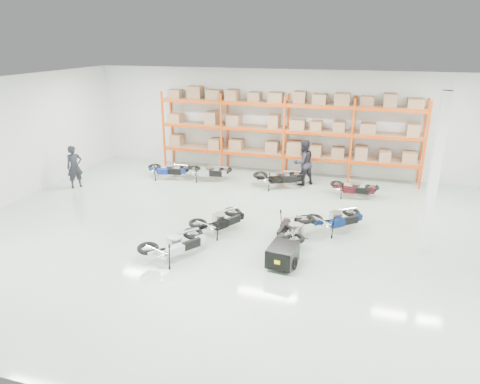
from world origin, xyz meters
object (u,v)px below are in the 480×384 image
(moto_black_far_left, at_px, (220,217))
(moto_touring_right, at_px, (293,225))
(moto_blue_centre, at_px, (337,215))
(person_back, at_px, (303,163))
(moto_back_b, at_px, (209,169))
(person_left, at_px, (75,167))
(moto_back_c, at_px, (280,174))
(moto_back_d, at_px, (354,185))
(moto_silver_left, at_px, (175,240))
(trailer, at_px, (282,255))
(moto_back_a, at_px, (169,167))

(moto_black_far_left, xyz_separation_m, moto_touring_right, (2.30, -0.02, 0.02))
(moto_blue_centre, relative_size, person_back, 0.90)
(moto_back_b, bearing_deg, moto_touring_right, -146.61)
(moto_back_b, relative_size, person_left, 0.96)
(moto_black_far_left, bearing_deg, moto_blue_centre, -130.01)
(moto_back_c, bearing_deg, moto_touring_right, 174.85)
(moto_back_c, xyz_separation_m, person_left, (-7.94, -2.31, 0.31))
(moto_blue_centre, distance_m, moto_back_d, 3.25)
(moto_black_far_left, bearing_deg, moto_silver_left, 103.61)
(moto_back_c, xyz_separation_m, person_back, (0.85, 0.61, 0.39))
(moto_black_far_left, xyz_separation_m, person_left, (-6.99, 2.41, 0.35))
(moto_blue_centre, xyz_separation_m, trailer, (-1.19, -2.76, -0.16))
(moto_blue_centre, xyz_separation_m, moto_back_c, (-2.54, 3.57, 0.04))
(moto_touring_right, height_order, trailer, moto_touring_right)
(moto_silver_left, height_order, person_left, person_left)
(moto_back_c, bearing_deg, trailer, 170.97)
(moto_silver_left, height_order, moto_touring_right, moto_touring_right)
(trailer, bearing_deg, moto_back_a, 142.23)
(moto_back_c, bearing_deg, person_back, -75.25)
(moto_back_a, xyz_separation_m, person_left, (-3.11, -2.12, 0.35))
(moto_back_b, bearing_deg, moto_black_far_left, -165.37)
(moto_touring_right, height_order, moto_back_a, moto_touring_right)
(moto_back_c, bearing_deg, moto_silver_left, 145.51)
(moto_blue_centre, height_order, person_left, person_left)
(moto_back_b, height_order, moto_back_c, moto_back_c)
(moto_back_b, relative_size, person_back, 0.88)
(moto_back_d, bearing_deg, moto_silver_left, 144.67)
(trailer, distance_m, moto_back_b, 7.78)
(moto_silver_left, height_order, moto_back_c, moto_back_c)
(trailer, bearing_deg, moto_silver_left, -166.96)
(moto_touring_right, xyz_separation_m, moto_back_d, (1.60, 4.39, -0.05))
(moto_black_far_left, bearing_deg, moto_touring_right, -148.65)
(moto_touring_right, xyz_separation_m, moto_back_a, (-6.18, 4.55, -0.02))
(moto_blue_centre, height_order, moto_back_b, moto_blue_centre)
(moto_touring_right, bearing_deg, moto_back_a, 147.38)
(moto_blue_centre, distance_m, moto_touring_right, 1.67)
(moto_back_b, bearing_deg, trailer, -154.63)
(trailer, xyz_separation_m, moto_back_d, (1.60, 5.99, 0.12))
(moto_black_far_left, relative_size, moto_back_a, 0.99)
(moto_back_b, height_order, moto_back_d, moto_back_b)
(moto_black_far_left, bearing_deg, trailer, 176.75)
(moto_back_c, bearing_deg, person_left, 85.18)
(moto_silver_left, bearing_deg, moto_back_d, -92.16)
(person_left, distance_m, person_back, 9.27)
(person_back, bearing_deg, moto_back_a, -35.07)
(moto_back_a, relative_size, moto_back_c, 0.93)
(moto_black_far_left, relative_size, moto_touring_right, 0.95)
(moto_back_a, bearing_deg, person_left, 115.37)
(moto_back_b, xyz_separation_m, person_left, (-4.87, -2.37, 0.36))
(person_back, bearing_deg, moto_back_c, -7.35)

